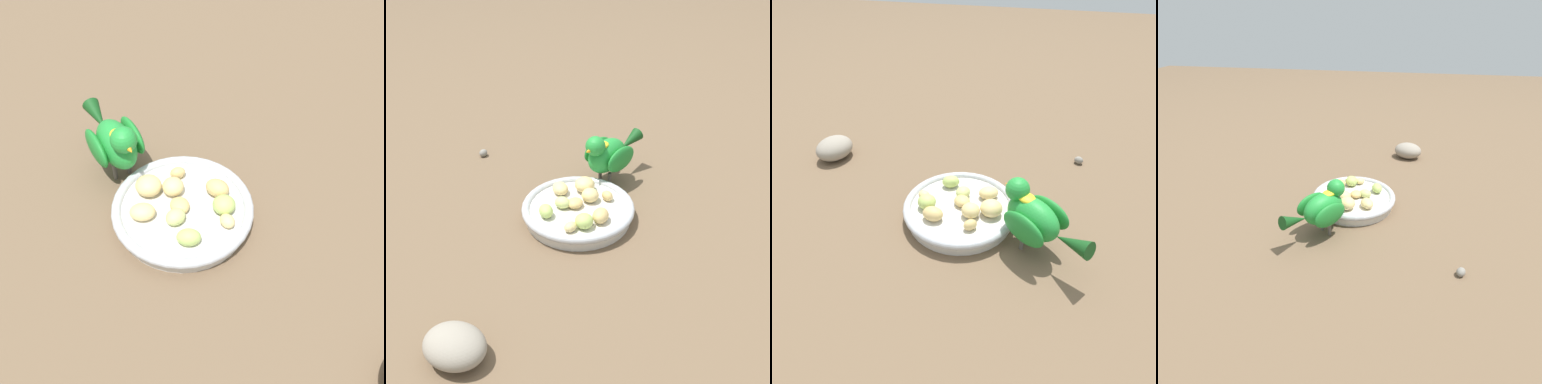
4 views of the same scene
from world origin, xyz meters
TOP-DOWN VIEW (x-y plane):
  - ground_plane at (0.00, 0.00)m, footprint 4.00×4.00m
  - feeding_bowl at (-0.03, 0.01)m, footprint 0.21×0.21m
  - apple_piece_0 at (-0.03, 0.00)m, footprint 0.04×0.04m
  - apple_piece_1 at (0.03, 0.02)m, footprint 0.04×0.04m
  - apple_piece_2 at (-0.07, -0.03)m, footprint 0.05×0.04m
  - apple_piece_3 at (0.01, -0.05)m, footprint 0.04×0.04m
  - apple_piece_4 at (-0.02, -0.02)m, footprint 0.03×0.04m
  - apple_piece_5 at (0.01, 0.05)m, footprint 0.04×0.03m
  - apple_piece_6 at (-0.06, 0.06)m, footprint 0.03×0.03m
  - apple_piece_7 at (-0.05, 0.03)m, footprint 0.04×0.04m
  - apple_piece_8 at (-0.08, 0.01)m, footprint 0.04×0.04m
  - apple_piece_9 at (0.04, 0.00)m, footprint 0.03×0.03m
  - parrot at (-0.16, 0.05)m, footprint 0.15×0.12m
  - rock_large at (0.30, -0.12)m, footprint 0.09×0.10m
  - pebble_0 at (-0.24, -0.23)m, footprint 0.02×0.02m

SIDE VIEW (x-z plane):
  - ground_plane at x=0.00m, z-range 0.00..0.00m
  - pebble_0 at x=-0.24m, z-range 0.00..0.02m
  - feeding_bowl at x=-0.03m, z-range 0.00..0.03m
  - rock_large at x=0.30m, z-range 0.00..0.05m
  - apple_piece_9 at x=0.04m, z-range 0.02..0.04m
  - apple_piece_0 at x=-0.03m, z-range 0.02..0.04m
  - apple_piece_6 at x=-0.06m, z-range 0.02..0.04m
  - apple_piece_4 at x=-0.02m, z-range 0.02..0.05m
  - apple_piece_2 at x=-0.07m, z-range 0.02..0.05m
  - apple_piece_3 at x=0.01m, z-range 0.02..0.05m
  - apple_piece_5 at x=0.01m, z-range 0.02..0.05m
  - apple_piece_7 at x=-0.05m, z-range 0.02..0.05m
  - apple_piece_1 at x=0.03m, z-range 0.02..0.05m
  - apple_piece_8 at x=-0.08m, z-range 0.02..0.05m
  - parrot at x=-0.16m, z-range 0.01..0.13m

